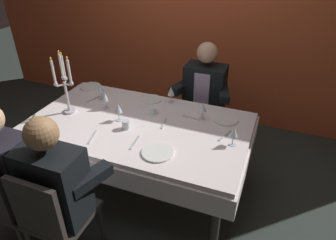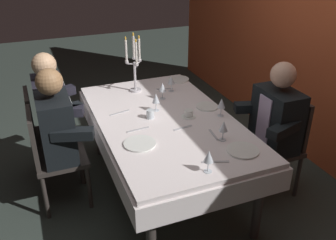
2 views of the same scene
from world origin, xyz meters
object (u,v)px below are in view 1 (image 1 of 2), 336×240
at_px(dinner_plate_3, 91,87).
at_px(wine_glass_3, 203,107).
at_px(coffee_cup_0, 152,111).
at_px(dining_table, 139,134).
at_px(seated_diner_0, 4,169).
at_px(seated_diner_2, 205,89).
at_px(wine_glass_0, 118,109).
at_px(wine_glass_1, 234,132).
at_px(wine_glass_5, 171,92).
at_px(water_tumbler_0, 126,125).
at_px(dinner_plate_0, 158,152).
at_px(seated_diner_1, 54,184).
at_px(wine_glass_4, 105,97).
at_px(wine_glass_2, 101,89).
at_px(candelabra, 65,86).
at_px(dinner_plate_2, 151,99).
at_px(dinner_plate_1, 225,119).

height_order(dinner_plate_3, wine_glass_3, wine_glass_3).
bearing_deg(wine_glass_3, coffee_cup_0, -170.63).
xyz_separation_m(dining_table, seated_diner_0, (-0.62, -0.89, 0.11)).
bearing_deg(seated_diner_2, dining_table, -111.86).
xyz_separation_m(dinner_plate_3, wine_glass_0, (0.62, -0.48, 0.11)).
relative_size(wine_glass_1, wine_glass_5, 1.00).
bearing_deg(wine_glass_0, seated_diner_0, -116.90).
height_order(dining_table, coffee_cup_0, coffee_cup_0).
relative_size(water_tumbler_0, coffee_cup_0, 0.58).
xyz_separation_m(dining_table, dinner_plate_3, (-0.79, 0.47, 0.13)).
distance_m(water_tumbler_0, seated_diner_2, 1.08).
distance_m(wine_glass_0, seated_diner_0, 0.98).
height_order(wine_glass_1, coffee_cup_0, wine_glass_1).
bearing_deg(seated_diner_0, dinner_plate_0, 30.43).
bearing_deg(wine_glass_0, dining_table, 5.69).
bearing_deg(seated_diner_1, wine_glass_4, 101.77).
xyz_separation_m(wine_glass_2, wine_glass_3, (1.03, 0.00, 0.00)).
distance_m(wine_glass_0, wine_glass_2, 0.46).
height_order(candelabra, wine_glass_2, candelabra).
relative_size(dining_table, dinner_plate_3, 8.80).
bearing_deg(dinner_plate_2, dinner_plate_3, 177.50).
bearing_deg(wine_glass_1, candelabra, -178.72).
xyz_separation_m(seated_diner_0, seated_diner_2, (0.97, 1.77, 0.00)).
distance_m(wine_glass_0, wine_glass_1, 1.00).
bearing_deg(wine_glass_3, dining_table, -151.07).
relative_size(wine_glass_4, water_tumbler_0, 2.14).
distance_m(candelabra, coffee_cup_0, 0.80).
xyz_separation_m(coffee_cup_0, seated_diner_2, (0.31, 0.69, -0.03)).
xyz_separation_m(water_tumbler_0, seated_diner_1, (-0.13, -0.77, -0.04)).
height_order(wine_glass_0, wine_glass_4, same).
distance_m(wine_glass_0, wine_glass_5, 0.57).
height_order(dining_table, wine_glass_4, wine_glass_4).
distance_m(dinner_plate_0, seated_diner_2, 1.22).
relative_size(dinner_plate_1, seated_diner_2, 0.19).
xyz_separation_m(dinner_plate_0, water_tumbler_0, (-0.38, 0.22, 0.03)).
xyz_separation_m(dinner_plate_0, dinner_plate_1, (0.37, 0.66, 0.00)).
relative_size(dining_table, water_tumbler_0, 25.33).
bearing_deg(wine_glass_4, dinner_plate_0, -32.54).
height_order(dinner_plate_2, water_tumbler_0, water_tumbler_0).
height_order(wine_glass_1, water_tumbler_0, wine_glass_1).
bearing_deg(dinner_plate_1, water_tumbler_0, -149.21).
height_order(dinner_plate_2, seated_diner_0, seated_diner_0).
bearing_deg(wine_glass_5, candelabra, -147.20).
bearing_deg(water_tumbler_0, wine_glass_3, 35.18).
relative_size(dinner_plate_0, wine_glass_1, 1.49).
bearing_deg(dinner_plate_1, dinner_plate_2, 172.30).
bearing_deg(seated_diner_0, dinner_plate_1, 42.90).
height_order(dinner_plate_0, wine_glass_3, wine_glass_3).
bearing_deg(seated_diner_1, dining_table, 78.30).
xyz_separation_m(coffee_cup_0, seated_diner_1, (-0.23, -1.09, -0.03)).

